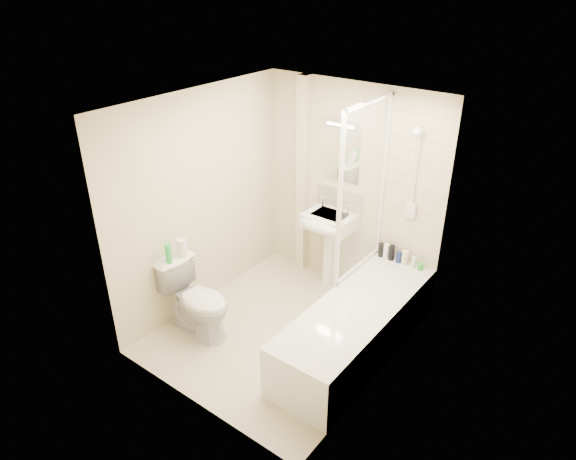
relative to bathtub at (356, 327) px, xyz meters
The scene contains 26 objects.
floor 0.83m from the bathtub, 165.07° to the right, with size 2.50×2.50×0.00m, color beige.
wall_back 1.58m from the bathtub, 125.54° to the left, with size 2.20×0.02×2.40m, color beige.
wall_left 2.07m from the bathtub, behind, with size 0.02×2.50×2.40m, color beige.
wall_right 1.00m from the bathtub, 29.74° to the right, with size 0.02×2.50×2.40m, color beige.
ceiling 2.25m from the bathtub, 165.07° to the right, with size 2.20×2.50×0.02m, color white.
tile_back 1.54m from the bathtub, 90.00° to the left, with size 0.70×0.01×1.75m, color beige.
tile_right 1.19m from the bathtub, ahead, with size 0.01×2.10×1.75m, color beige.
pipe_boxing 1.92m from the bathtub, 144.15° to the left, with size 0.12×0.12×2.40m, color beige.
splashback 1.55m from the bathtub, 130.38° to the left, with size 0.60×0.01×0.30m, color beige.
mirror 1.88m from the bathtub, 130.44° to the left, with size 0.46×0.01×0.60m, color white.
strip_light 2.14m from the bathtub, 131.07° to the left, with size 0.42×0.07×0.07m, color silver.
bathtub is the anchor object (origin of this frame).
shower_screen 1.35m from the bathtub, 120.33° to the left, with size 0.04×0.92×1.80m.
shower_fixture 1.60m from the bathtub, 90.10° to the left, with size 0.10×0.16×0.99m.
pedestal_sink 1.29m from the bathtub, 137.40° to the left, with size 0.55×0.50×1.06m.
bottle_black_a 1.05m from the bathtub, 105.48° to the left, with size 0.06×0.06×0.16m, color black.
bottle_white_a 1.04m from the bathtub, 102.22° to the left, with size 0.06×0.06×0.17m, color white.
bottle_black_b 1.03m from the bathtub, 98.28° to the left, with size 0.06×0.06×0.18m, color black.
bottle_blue 1.01m from the bathtub, 93.06° to the left, with size 0.06×0.06×0.12m, color navy.
bottle_cream 1.02m from the bathtub, 88.96° to the left, with size 0.07×0.07×0.16m, color #F3E8BC.
bottle_white_b 1.02m from the bathtub, 82.73° to the left, with size 0.05×0.05×0.12m, color white.
bottle_green 1.03m from the bathtub, 77.95° to the left, with size 0.06×0.06×0.08m, color green.
toilet 1.64m from the bathtub, 153.93° to the right, with size 0.79×0.46×0.79m, color white.
toilet_roll_lower 1.92m from the bathtub, 159.70° to the right, with size 0.11×0.11×0.11m, color white.
toilet_roll_upper 1.93m from the bathtub, 158.81° to the right, with size 0.10×0.10×0.09m, color white.
green_bottle 2.00m from the bathtub, 154.83° to the right, with size 0.06×0.06×0.20m, color green.
Camera 1 is at (2.64, -3.41, 3.46)m, focal length 32.00 mm.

